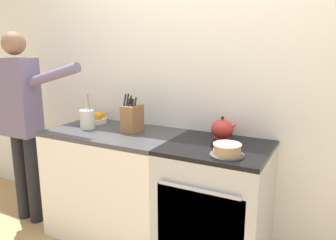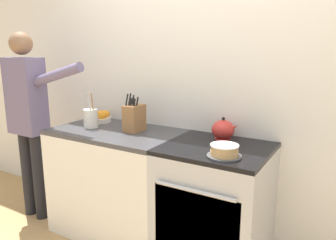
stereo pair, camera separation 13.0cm
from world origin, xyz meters
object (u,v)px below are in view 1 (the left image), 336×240
tea_kettle (222,129)px  layer_cake (227,150)px  fruit_bowl (95,118)px  knife_block (132,118)px  stove_range (215,206)px  person_baker (21,112)px  utensil_crock (87,119)px

tea_kettle → layer_cake: bearing=-67.4°
layer_cake → fruit_bowl: 1.38m
knife_block → fruit_bowl: (-0.48, 0.11, -0.07)m
tea_kettle → fruit_bowl: 1.19m
layer_cake → tea_kettle: 0.41m
stove_range → knife_block: size_ratio=2.96×
stove_range → tea_kettle: tea_kettle is taller
layer_cake → person_baker: size_ratio=0.13×
knife_block → utensil_crock: bearing=-166.7°
knife_block → utensil_crock: size_ratio=0.88×
person_baker → layer_cake: bearing=0.1°
knife_block → utensil_crock: 0.40m
tea_kettle → knife_block: size_ratio=0.67×
stove_range → utensil_crock: 1.25m
layer_cake → person_baker: (-1.85, -0.02, 0.08)m
knife_block → stove_range: bearing=-4.5°
tea_kettle → knife_block: 0.72m
fruit_bowl → person_baker: (-0.51, -0.36, 0.07)m
knife_block → person_baker: bearing=-165.9°
layer_cake → utensil_crock: 1.26m
stove_range → layer_cake: bearing=-54.6°
fruit_bowl → stove_range: bearing=-7.9°
knife_block → person_baker: (-0.99, -0.25, 0.00)m
stove_range → utensil_crock: (-1.12, -0.03, 0.54)m
tea_kettle → fruit_bowl: bearing=-178.5°
fruit_bowl → person_baker: 0.63m
stove_range → tea_kettle: (-0.03, 0.20, 0.53)m
knife_block → fruit_bowl: size_ratio=1.29×
knife_block → fruit_bowl: knife_block is taller
tea_kettle → fruit_bowl: tea_kettle is taller
layer_cake → fruit_bowl: (-1.34, 0.34, 0.00)m
utensil_crock → stove_range: bearing=1.7°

